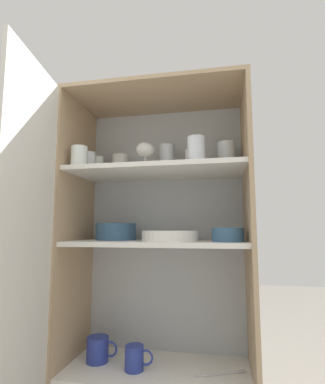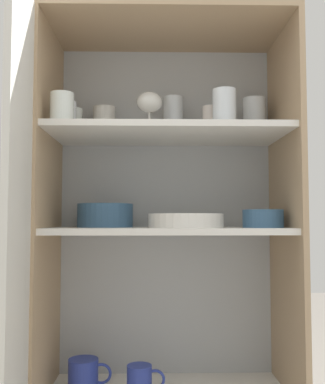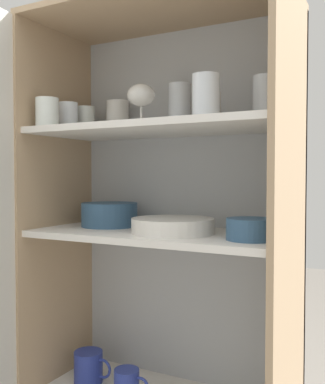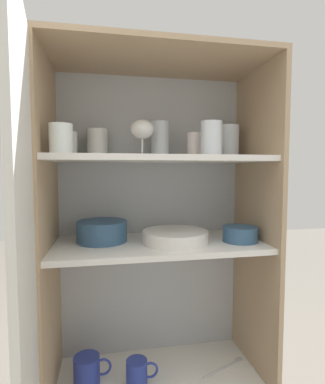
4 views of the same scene
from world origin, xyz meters
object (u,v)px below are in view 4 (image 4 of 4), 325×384
plate_stack_white (175,237)px  mixing_bowl_large (102,230)px  coffee_mug_primary (137,373)px  serving_bowl_small (240,233)px

plate_stack_white → mixing_bowl_large: 0.28m
coffee_mug_primary → plate_stack_white: bearing=8.3°
plate_stack_white → serving_bowl_small: 0.25m
serving_bowl_small → coffee_mug_primary: (-0.39, 0.01, -0.51)m
plate_stack_white → coffee_mug_primary: size_ratio=2.04×
mixing_bowl_large → serving_bowl_small: 0.52m
mixing_bowl_large → serving_bowl_small: (0.51, -0.09, -0.01)m
serving_bowl_small → coffee_mug_primary: size_ratio=1.08×
mixing_bowl_large → coffee_mug_primary: size_ratio=1.56×
plate_stack_white → mixing_bowl_large: mixing_bowl_large is taller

